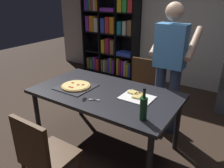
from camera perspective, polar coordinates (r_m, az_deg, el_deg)
name	(u,v)px	position (r m, az deg, el deg)	size (l,w,h in m)	color
ground_plane	(106,144)	(3.03, -1.61, -15.07)	(12.00, 12.00, 0.00)	#38281E
back_wall	(180,17)	(4.79, 17.00, 16.17)	(6.40, 0.10, 2.80)	silver
dining_table	(105,97)	(2.67, -1.77, -3.39)	(1.73, 0.98, 0.75)	#232328
chair_near_camera	(43,154)	(2.16, -17.40, -16.80)	(0.42, 0.42, 0.90)	#472D19
chair_far_side	(141,84)	(3.51, 7.42, -0.05)	(0.42, 0.42, 0.90)	#472D19
bookshelf	(111,34)	(5.28, -0.34, 12.69)	(1.40, 0.35, 1.95)	black
person_serving_pizza	(170,63)	(2.98, 14.63, 5.23)	(0.55, 0.54, 1.75)	#38476B
pepperoni_pizza_on_tray	(76,86)	(2.80, -9.27, -0.56)	(0.42, 0.42, 0.04)	#2D2D33
pizza_slices_on_towel	(137,96)	(2.52, 6.41, -3.19)	(0.36, 0.28, 0.03)	white
wine_bottle	(143,108)	(2.05, 8.09, -6.12)	(0.07, 0.07, 0.32)	#194723
kitchen_scissors	(88,99)	(2.46, -6.22, -3.96)	(0.20, 0.13, 0.01)	silver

